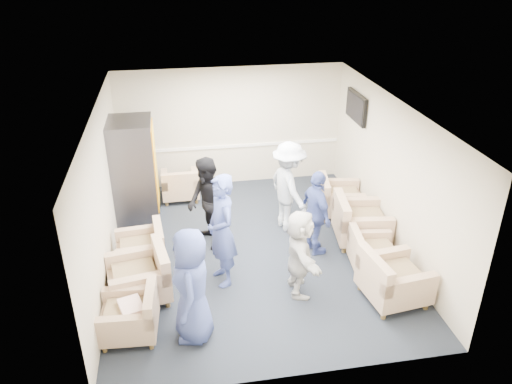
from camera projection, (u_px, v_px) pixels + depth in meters
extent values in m
plane|color=black|center=(253.00, 251.00, 9.14)|extent=(6.00, 6.00, 0.00)
plane|color=white|center=(253.00, 108.00, 7.93)|extent=(6.00, 6.00, 0.00)
cube|color=beige|center=(231.00, 127.00, 11.17)|extent=(5.00, 0.02, 2.70)
cube|color=beige|center=(295.00, 293.00, 5.89)|extent=(5.00, 0.02, 2.70)
cube|color=beige|center=(103.00, 196.00, 8.15)|extent=(0.02, 6.00, 2.70)
cube|color=beige|center=(391.00, 174.00, 8.91)|extent=(0.02, 6.00, 2.70)
cube|color=white|center=(232.00, 146.00, 11.36)|extent=(4.98, 0.04, 0.06)
cube|color=black|center=(356.00, 107.00, 10.17)|extent=(0.07, 1.00, 0.58)
cube|color=black|center=(355.00, 107.00, 10.17)|extent=(0.01, 0.92, 0.50)
cube|color=#4C4B52|center=(357.00, 114.00, 10.25)|extent=(0.04, 0.10, 0.25)
cube|color=tan|center=(129.00, 321.00, 7.09)|extent=(0.84, 0.84, 0.26)
cube|color=olive|center=(128.00, 311.00, 7.01)|extent=(0.58, 0.54, 0.09)
cube|color=tan|center=(151.00, 302.00, 6.98)|extent=(0.18, 0.79, 0.37)
cube|color=tan|center=(139.00, 283.00, 7.81)|extent=(1.05, 1.05, 0.30)
cube|color=olive|center=(138.00, 273.00, 7.72)|extent=(0.72, 0.69, 0.11)
cube|color=tan|center=(161.00, 259.00, 7.76)|extent=(0.30, 0.92, 0.43)
cube|color=tan|center=(141.00, 254.00, 8.60)|extent=(0.87, 0.87, 0.26)
cube|color=olive|center=(140.00, 245.00, 8.52)|extent=(0.60, 0.56, 0.09)
cube|color=tan|center=(159.00, 236.00, 8.53)|extent=(0.20, 0.81, 0.38)
cube|color=tan|center=(394.00, 284.00, 7.78)|extent=(1.02, 1.02, 0.30)
cube|color=olive|center=(395.00, 274.00, 7.69)|extent=(0.70, 0.66, 0.11)
cube|color=tan|center=(375.00, 270.00, 7.52)|extent=(0.27, 0.92, 0.43)
cube|color=tan|center=(373.00, 257.00, 8.55)|extent=(0.83, 0.83, 0.25)
cube|color=olive|center=(374.00, 248.00, 8.48)|extent=(0.57, 0.54, 0.09)
cube|color=tan|center=(357.00, 242.00, 8.40)|extent=(0.21, 0.76, 0.35)
cube|color=tan|center=(361.00, 227.00, 9.32)|extent=(1.07, 1.07, 0.31)
cube|color=olive|center=(362.00, 217.00, 9.23)|extent=(0.73, 0.70, 0.11)
cube|color=tan|center=(342.00, 210.00, 9.14)|extent=(0.28, 0.96, 0.45)
cube|color=tan|center=(340.00, 202.00, 10.27)|extent=(0.98, 0.98, 0.28)
cube|color=olive|center=(341.00, 194.00, 10.19)|extent=(0.67, 0.64, 0.10)
cube|color=tan|center=(324.00, 188.00, 10.12)|extent=(0.28, 0.86, 0.40)
cube|color=tan|center=(181.00, 188.00, 10.92)|extent=(0.79, 0.79, 0.26)
cube|color=olive|center=(180.00, 181.00, 10.85)|extent=(0.51, 0.55, 0.09)
cube|color=tan|center=(180.00, 181.00, 10.50)|extent=(0.79, 0.14, 0.37)
cube|color=#4C4B52|center=(134.00, 172.00, 9.73)|extent=(0.83, 0.99, 2.10)
cube|color=#E86404|center=(156.00, 165.00, 9.74)|extent=(0.02, 0.84, 1.68)
cube|color=black|center=(160.00, 205.00, 10.14)|extent=(0.02, 0.50, 0.13)
cube|color=black|center=(156.00, 250.00, 8.79)|extent=(0.32, 0.27, 0.40)
sphere|color=black|center=(155.00, 242.00, 8.71)|extent=(0.20, 0.20, 0.20)
cube|color=white|center=(131.00, 307.00, 6.99)|extent=(0.41, 0.47, 0.12)
imported|color=#3E4E95|center=(192.00, 286.00, 6.80)|extent=(0.65, 0.91, 1.73)
imported|color=#3E4E95|center=(222.00, 231.00, 7.92)|extent=(0.62, 0.79, 1.92)
imported|color=black|center=(207.00, 204.00, 8.95)|extent=(0.88, 1.00, 1.72)
imported|color=white|center=(289.00, 187.00, 9.49)|extent=(0.94, 1.29, 1.78)
imported|color=#3E4E95|center=(316.00, 213.00, 8.77)|extent=(0.56, 0.99, 1.59)
imported|color=silver|center=(300.00, 253.00, 7.76)|extent=(0.51, 1.38, 1.46)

